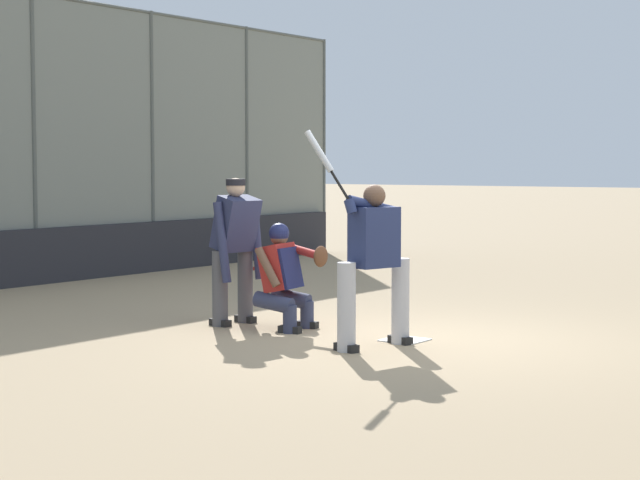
{
  "coord_description": "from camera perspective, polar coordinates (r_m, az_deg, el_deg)",
  "views": [
    {
      "loc": [
        9.74,
        5.91,
        1.87
      ],
      "look_at": [
        0.17,
        -1.0,
        1.05
      ],
      "focal_mm": 60.0,
      "sensor_mm": 36.0,
      "label": 1
    }
  ],
  "objects": [
    {
      "name": "spare_bat_near_backstop",
      "position": [
        19.42,
        -3.28,
        -1.46
      ],
      "size": [
        0.77,
        0.32,
        0.07
      ],
      "rotation": [
        0.0,
        0.0,
        0.34
      ],
      "color": "black",
      "rests_on": "ground_plane"
    },
    {
      "name": "catcher_behind_plate",
      "position": [
        12.19,
        -1.87,
        -1.85
      ],
      "size": [
        0.68,
        0.79,
        1.22
      ],
      "rotation": [
        0.0,
        0.0,
        0.16
      ],
      "color": "#2D334C",
      "rests_on": "ground_plane"
    },
    {
      "name": "umpire_home",
      "position": [
        12.58,
        -4.55,
        -0.32
      ],
      "size": [
        0.7,
        0.47,
        1.73
      ],
      "rotation": [
        0.0,
        0.0,
        -0.12
      ],
      "color": "#4C4C51",
      "rests_on": "ground_plane"
    },
    {
      "name": "home_plate_marker",
      "position": [
        11.54,
        4.55,
        -5.33
      ],
      "size": [
        0.43,
        0.43,
        0.01
      ],
      "primitive_type": "cube",
      "color": "white",
      "rests_on": "ground_plane"
    },
    {
      "name": "ground_plane",
      "position": [
        11.54,
        4.55,
        -5.36
      ],
      "size": [
        160.0,
        160.0,
        0.0
      ],
      "primitive_type": "plane",
      "color": "tan"
    },
    {
      "name": "batter_at_plate",
      "position": [
        10.96,
        2.85,
        -1.02
      ],
      "size": [
        0.93,
        0.82,
        2.24
      ],
      "rotation": [
        0.0,
        0.0,
        -0.25
      ],
      "color": "#B7B7BC",
      "rests_on": "ground_plane"
    },
    {
      "name": "bleachers_beyond",
      "position": [
        20.11,
        -15.61,
        -0.41
      ],
      "size": [
        12.81,
        1.95,
        1.16
      ],
      "color": "slate",
      "rests_on": "ground_plane"
    }
  ]
}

